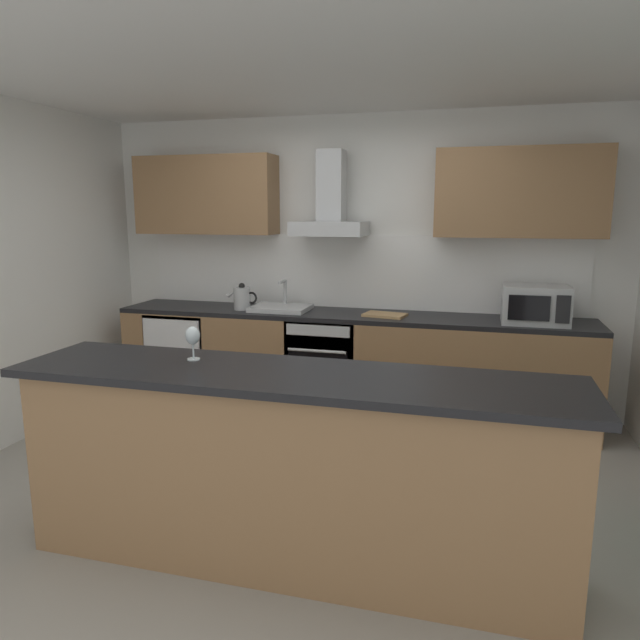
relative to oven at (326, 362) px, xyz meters
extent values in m
cube|color=gray|center=(0.18, -1.50, -0.47)|extent=(5.65, 4.69, 0.02)
cube|color=white|center=(0.18, -1.50, 2.15)|extent=(5.65, 4.69, 0.02)
cube|color=white|center=(0.18, 0.41, 0.84)|extent=(5.65, 0.12, 2.60)
cube|color=white|center=(0.18, 0.33, 0.77)|extent=(3.95, 0.02, 0.66)
cube|color=olive|center=(0.18, 0.03, -0.03)|extent=(4.09, 0.60, 0.86)
cube|color=black|center=(0.18, 0.03, 0.42)|extent=(4.09, 0.60, 0.04)
cube|color=olive|center=(0.40, -2.22, 0.02)|extent=(2.68, 0.52, 0.97)
cube|color=black|center=(0.40, -2.22, 0.53)|extent=(2.78, 0.64, 0.04)
cube|color=olive|center=(-1.19, 0.18, 1.45)|extent=(1.31, 0.32, 0.70)
cube|color=olive|center=(1.54, 0.18, 1.45)|extent=(1.31, 0.32, 0.70)
cube|color=slate|center=(0.00, 0.01, 0.00)|extent=(0.60, 0.56, 0.80)
cube|color=black|center=(0.00, -0.29, -0.06)|extent=(0.50, 0.02, 0.48)
cube|color=#B7BABC|center=(0.00, -0.29, 0.34)|extent=(0.54, 0.02, 0.09)
cylinder|color=#B7BABC|center=(0.00, -0.32, 0.18)|extent=(0.49, 0.02, 0.02)
cube|color=white|center=(-1.36, 0.01, -0.04)|extent=(0.58, 0.56, 0.85)
cube|color=silver|center=(-1.36, -0.28, -0.04)|extent=(0.55, 0.02, 0.80)
cylinder|color=#B7BABC|center=(-1.13, -0.30, 0.01)|extent=(0.02, 0.02, 0.38)
cube|color=#B7BABC|center=(1.70, -0.02, 0.59)|extent=(0.50, 0.36, 0.30)
cube|color=black|center=(1.64, -0.21, 0.59)|extent=(0.30, 0.02, 0.19)
cube|color=black|center=(1.88, -0.21, 0.59)|extent=(0.10, 0.01, 0.21)
cube|color=silver|center=(-0.42, 0.01, 0.46)|extent=(0.50, 0.40, 0.04)
cylinder|color=#B7BABC|center=(-0.42, 0.13, 0.57)|extent=(0.03, 0.03, 0.26)
cylinder|color=#B7BABC|center=(-0.42, 0.05, 0.69)|extent=(0.03, 0.16, 0.03)
cylinder|color=#B7BABC|center=(-0.77, -0.03, 0.54)|extent=(0.15, 0.15, 0.20)
sphere|color=black|center=(-0.77, -0.03, 0.65)|extent=(0.06, 0.06, 0.06)
cone|color=#B7BABC|center=(-0.87, -0.03, 0.58)|extent=(0.09, 0.04, 0.07)
torus|color=black|center=(-0.68, -0.03, 0.55)|extent=(0.11, 0.02, 0.11)
cube|color=#B7BABC|center=(0.00, 0.11, 1.16)|extent=(0.62, 0.45, 0.12)
cube|color=#B7BABC|center=(0.00, 0.16, 1.52)|extent=(0.22, 0.22, 0.60)
cylinder|color=silver|center=(-0.16, -2.12, 0.55)|extent=(0.07, 0.07, 0.01)
cylinder|color=silver|center=(-0.16, -2.12, 0.60)|extent=(0.01, 0.01, 0.09)
ellipsoid|color=silver|center=(-0.16, -2.12, 0.68)|extent=(0.08, 0.08, 0.10)
cube|color=tan|center=(0.51, -0.02, 0.45)|extent=(0.37, 0.28, 0.02)
camera|label=1|loc=(1.25, -4.77, 1.31)|focal=32.43mm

